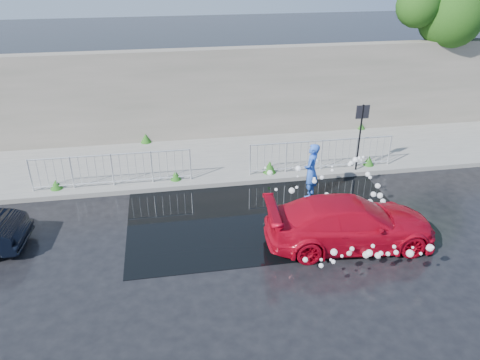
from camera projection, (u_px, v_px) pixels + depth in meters
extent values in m
plane|color=black|center=(255.00, 233.00, 12.95)|extent=(90.00, 90.00, 0.00)
cube|color=slate|center=(228.00, 158.00, 17.32)|extent=(30.00, 4.00, 0.15)
cube|color=slate|center=(237.00, 182.00, 15.55)|extent=(30.00, 0.25, 0.16)
cube|color=#676356|center=(219.00, 93.00, 18.43)|extent=(30.00, 0.60, 3.50)
cube|color=black|center=(265.00, 213.00, 13.90)|extent=(8.00, 5.00, 0.01)
cylinder|color=black|center=(359.00, 140.00, 15.75)|extent=(0.06, 0.06, 2.50)
cube|color=black|center=(363.00, 112.00, 15.30)|extent=(0.45, 0.04, 0.45)
cylinder|color=#332114|center=(441.00, 63.00, 20.56)|extent=(0.36, 0.36, 5.00)
sphere|color=#153D0E|center=(451.00, 15.00, 18.83)|extent=(2.64, 2.64, 2.64)
sphere|color=#153D0E|center=(418.00, 6.00, 18.42)|extent=(1.73, 1.73, 1.73)
cylinder|color=silver|center=(30.00, 175.00, 14.60)|extent=(0.05, 0.05, 1.10)
cylinder|color=silver|center=(190.00, 164.00, 15.36)|extent=(0.05, 0.05, 1.10)
cylinder|color=silver|center=(110.00, 155.00, 14.74)|extent=(5.00, 0.04, 0.04)
cylinder|color=silver|center=(114.00, 182.00, 15.17)|extent=(5.00, 0.04, 0.04)
cylinder|color=silver|center=(250.00, 160.00, 15.66)|extent=(0.05, 0.05, 1.10)
cylinder|color=silver|center=(390.00, 150.00, 16.42)|extent=(0.05, 0.05, 1.10)
cylinder|color=silver|center=(323.00, 141.00, 15.80)|extent=(5.00, 0.04, 0.04)
cylinder|color=silver|center=(320.00, 166.00, 16.23)|extent=(5.00, 0.04, 0.04)
cone|color=#144D14|center=(56.00, 184.00, 14.93)|extent=(0.40, 0.40, 0.31)
cone|color=#144D14|center=(176.00, 175.00, 15.50)|extent=(0.36, 0.36, 0.32)
cone|color=#144D14|center=(270.00, 167.00, 15.96)|extent=(0.44, 0.44, 0.43)
cone|color=#144D14|center=(369.00, 160.00, 16.52)|extent=(0.38, 0.38, 0.35)
cone|color=#144D14|center=(146.00, 138.00, 18.42)|extent=(0.42, 0.42, 0.36)
cone|color=#144D14|center=(361.00, 126.00, 19.81)|extent=(0.34, 0.34, 0.25)
sphere|color=white|center=(370.00, 177.00, 14.30)|extent=(0.11, 0.11, 0.11)
sphere|color=white|center=(363.00, 157.00, 14.91)|extent=(0.09, 0.09, 0.09)
sphere|color=white|center=(391.00, 207.00, 13.60)|extent=(0.16, 0.16, 0.16)
sphere|color=white|center=(350.00, 165.00, 14.74)|extent=(0.12, 0.12, 0.12)
sphere|color=white|center=(370.00, 202.00, 13.58)|extent=(0.17, 0.17, 0.17)
sphere|color=white|center=(380.00, 186.00, 14.00)|extent=(0.06, 0.06, 0.06)
sphere|color=white|center=(380.00, 196.00, 13.62)|extent=(0.17, 0.17, 0.17)
sphere|color=white|center=(321.00, 168.00, 14.53)|extent=(0.06, 0.06, 0.06)
sphere|color=white|center=(276.00, 189.00, 13.79)|extent=(0.09, 0.09, 0.09)
sphere|color=white|center=(298.00, 168.00, 14.61)|extent=(0.12, 0.12, 0.12)
sphere|color=white|center=(383.00, 201.00, 13.67)|extent=(0.16, 0.16, 0.16)
sphere|color=white|center=(297.00, 187.00, 13.75)|extent=(0.09, 0.09, 0.09)
sphere|color=white|center=(281.00, 206.00, 13.32)|extent=(0.08, 0.08, 0.08)
sphere|color=white|center=(292.00, 191.00, 13.66)|extent=(0.18, 0.18, 0.18)
sphere|color=white|center=(316.00, 161.00, 14.74)|extent=(0.16, 0.16, 0.16)
sphere|color=white|center=(309.00, 219.00, 13.14)|extent=(0.11, 0.11, 0.11)
sphere|color=white|center=(352.00, 196.00, 13.72)|extent=(0.14, 0.14, 0.14)
sphere|color=white|center=(378.00, 186.00, 14.03)|extent=(0.16, 0.16, 0.16)
sphere|color=white|center=(332.00, 166.00, 14.79)|extent=(0.07, 0.07, 0.07)
sphere|color=white|center=(327.00, 194.00, 13.75)|extent=(0.13, 0.13, 0.13)
sphere|color=white|center=(320.00, 212.00, 13.28)|extent=(0.12, 0.12, 0.12)
sphere|color=white|center=(368.00, 174.00, 14.45)|extent=(0.16, 0.16, 0.16)
sphere|color=white|center=(295.00, 224.00, 12.90)|extent=(0.13, 0.13, 0.13)
sphere|color=white|center=(332.00, 170.00, 14.53)|extent=(0.10, 0.10, 0.10)
sphere|color=white|center=(350.00, 200.00, 13.70)|extent=(0.17, 0.17, 0.17)
sphere|color=white|center=(359.00, 158.00, 14.93)|extent=(0.10, 0.10, 0.10)
sphere|color=white|center=(287.00, 207.00, 13.18)|extent=(0.12, 0.12, 0.12)
sphere|color=white|center=(351.00, 163.00, 14.71)|extent=(0.15, 0.15, 0.15)
sphere|color=white|center=(314.00, 181.00, 14.03)|extent=(0.14, 0.14, 0.14)
sphere|color=white|center=(383.00, 204.00, 13.69)|extent=(0.13, 0.13, 0.13)
sphere|color=white|center=(270.00, 173.00, 14.40)|extent=(0.18, 0.18, 0.18)
sphere|color=white|center=(373.00, 194.00, 13.95)|extent=(0.16, 0.16, 0.16)
sphere|color=white|center=(355.00, 160.00, 14.77)|extent=(0.18, 0.18, 0.18)
sphere|color=white|center=(360.00, 160.00, 15.00)|extent=(0.12, 0.12, 0.12)
sphere|color=white|center=(265.00, 168.00, 14.35)|extent=(0.07, 0.07, 0.07)
sphere|color=white|center=(314.00, 178.00, 14.29)|extent=(0.09, 0.09, 0.09)
sphere|color=white|center=(298.00, 169.00, 14.52)|extent=(0.17, 0.17, 0.17)
sphere|color=white|center=(298.00, 176.00, 14.09)|extent=(0.06, 0.06, 0.06)
sphere|color=white|center=(341.00, 208.00, 13.37)|extent=(0.17, 0.17, 0.17)
sphere|color=white|center=(323.00, 211.00, 13.29)|extent=(0.07, 0.07, 0.07)
sphere|color=white|center=(322.00, 177.00, 14.30)|extent=(0.13, 0.13, 0.13)
sphere|color=white|center=(354.00, 214.00, 13.43)|extent=(0.17, 0.17, 0.17)
sphere|color=white|center=(378.00, 255.00, 10.93)|extent=(0.15, 0.15, 0.15)
sphere|color=white|center=(421.00, 254.00, 10.63)|extent=(0.08, 0.08, 0.08)
sphere|color=white|center=(352.00, 249.00, 11.41)|extent=(0.11, 0.11, 0.11)
sphere|color=white|center=(369.00, 253.00, 11.16)|extent=(0.17, 0.17, 0.17)
sphere|color=white|center=(366.00, 255.00, 11.59)|extent=(0.18, 0.18, 0.18)
sphere|color=white|center=(333.00, 262.00, 10.18)|extent=(0.10, 0.10, 0.10)
sphere|color=white|center=(342.00, 256.00, 10.37)|extent=(0.07, 0.07, 0.07)
sphere|color=white|center=(396.00, 252.00, 11.10)|extent=(0.12, 0.12, 0.12)
sphere|color=white|center=(331.00, 260.00, 10.44)|extent=(0.06, 0.06, 0.06)
sphere|color=white|center=(428.00, 248.00, 10.98)|extent=(0.09, 0.09, 0.09)
sphere|color=white|center=(349.00, 253.00, 11.65)|extent=(0.16, 0.16, 0.16)
sphere|color=white|center=(410.00, 253.00, 10.73)|extent=(0.18, 0.18, 0.18)
sphere|color=white|center=(413.00, 252.00, 11.90)|extent=(0.08, 0.08, 0.08)
sphere|color=white|center=(321.00, 266.00, 10.27)|extent=(0.11, 0.11, 0.11)
sphere|color=white|center=(388.00, 254.00, 11.20)|extent=(0.11, 0.11, 0.11)
sphere|color=white|center=(305.00, 260.00, 11.10)|extent=(0.13, 0.13, 0.13)
sphere|color=white|center=(321.00, 260.00, 10.65)|extent=(0.08, 0.08, 0.08)
sphere|color=white|center=(413.00, 247.00, 11.40)|extent=(0.07, 0.07, 0.07)
sphere|color=white|center=(334.00, 252.00, 10.66)|extent=(0.16, 0.16, 0.16)
sphere|color=white|center=(373.00, 246.00, 11.06)|extent=(0.10, 0.10, 0.10)
sphere|color=white|center=(430.00, 248.00, 10.95)|extent=(0.17, 0.17, 0.17)
sphere|color=white|center=(381.00, 253.00, 10.97)|extent=(0.12, 0.12, 0.12)
sphere|color=white|center=(394.00, 247.00, 11.47)|extent=(0.10, 0.10, 0.10)
sphere|color=white|center=(433.00, 247.00, 10.86)|extent=(0.07, 0.07, 0.07)
imported|color=#B0071A|center=(350.00, 223.00, 12.22)|extent=(4.58, 2.12, 1.30)
imported|color=blue|center=(311.00, 171.00, 14.46)|extent=(0.70, 0.78, 1.78)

